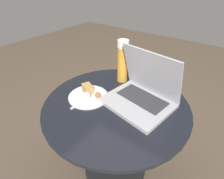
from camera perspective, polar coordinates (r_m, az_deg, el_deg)
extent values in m
plane|color=brown|center=(1.32, 1.00, -23.85)|extent=(6.00, 6.00, 0.00)
cylinder|color=black|center=(1.32, 1.00, -23.68)|extent=(0.41, 0.41, 0.01)
cylinder|color=black|center=(1.09, 1.14, -16.07)|extent=(0.08, 0.08, 0.53)
cylinder|color=black|center=(0.90, 1.34, -4.85)|extent=(0.74, 0.74, 0.02)
cube|color=#B2B2B7|center=(0.89, 8.17, -4.32)|extent=(0.36, 0.31, 0.02)
cube|color=#333338|center=(0.91, 9.76, -2.73)|extent=(0.27, 0.16, 0.00)
cube|color=#B2B2B7|center=(0.88, 12.65, 5.10)|extent=(0.33, 0.13, 0.25)
cube|color=#19234C|center=(0.88, 12.54, 4.99)|extent=(0.30, 0.12, 0.22)
cylinder|color=gold|center=(1.03, 3.42, 8.13)|extent=(0.06, 0.06, 0.21)
cylinder|color=white|center=(0.98, 3.67, 14.71)|extent=(0.06, 0.06, 0.04)
cylinder|color=white|center=(0.94, -7.72, -2.29)|extent=(0.21, 0.21, 0.01)
cube|color=tan|center=(0.95, -7.96, 0.28)|extent=(0.07, 0.06, 0.05)
sphere|color=beige|center=(0.91, -8.23, -1.95)|extent=(0.04, 0.04, 0.04)
sphere|color=#9E5B38|center=(0.91, -4.64, -1.86)|extent=(0.03, 0.03, 0.03)
cube|color=silver|center=(0.90, -10.44, -4.62)|extent=(0.03, 0.11, 0.00)
cube|color=silver|center=(0.94, -6.50, -2.45)|extent=(0.03, 0.05, 0.00)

